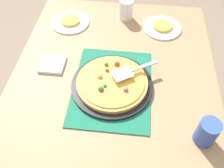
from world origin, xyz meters
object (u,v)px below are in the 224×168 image
pizza (112,82)px  napkin_stack (53,64)px  cup_far (207,132)px  served_slice_right (162,26)px  plate_far_right (162,28)px  pizza_pan (112,85)px  served_slice_left (70,21)px  pizza_server (131,71)px  cup_near (126,9)px  plate_near_left (71,22)px

pizza → napkin_stack: 0.33m
cup_far → napkin_stack: (0.33, 0.70, -0.05)m
served_slice_right → plate_far_right: bearing=0.0°
pizza_pan → served_slice_right: served_slice_right is taller
served_slice_left → pizza_server: size_ratio=0.50×
cup_far → cup_near: bearing=25.4°
pizza → plate_near_left: size_ratio=1.50×
pizza_server → napkin_stack: size_ratio=1.83×
plate_near_left → cup_near: size_ratio=1.83×
plate_far_right → cup_near: cup_near is taller
pizza_pan → cup_near: (0.54, -0.03, 0.05)m
napkin_stack → pizza_pan: bearing=-108.4°
plate_far_right → pizza_server: pizza_server is taller
plate_near_left → plate_far_right: 0.54m
served_slice_left → served_slice_right: bearing=-89.1°
served_slice_right → cup_near: bearing=70.5°
pizza → plate_near_left: pizza is taller
served_slice_right → napkin_stack: bearing=122.8°
pizza_pan → napkin_stack: (0.10, 0.31, -0.01)m
pizza_pan → plate_near_left: pizza_pan is taller
plate_far_right → served_slice_left: bearing=90.9°
plate_far_right → pizza_server: 0.45m
cup_far → pizza: bearing=59.6°
pizza_server → pizza: bearing=120.6°
pizza → plate_far_right: 0.52m
pizza_pan → cup_far: 0.45m
served_slice_left → pizza_server: pizza_server is taller
plate_near_left → cup_near: (0.09, -0.32, 0.06)m
cup_near → napkin_stack: size_ratio=1.00×
pizza → pizza_server: size_ratio=1.50×
served_slice_left → served_slice_right: same height
served_slice_right → pizza_server: (-0.41, 0.16, 0.05)m
plate_far_right → napkin_stack: bearing=122.8°
pizza_pan → cup_far: bearing=-120.4°
pizza_pan → plate_near_left: size_ratio=1.73×
napkin_stack → plate_far_right: bearing=-57.2°
pizza → plate_far_right: size_ratio=1.50×
cup_far → served_slice_right: bearing=12.0°
pizza_pan → plate_near_left: bearing=33.2°
pizza_pan → pizza_server: bearing=-59.0°
pizza_pan → served_slice_left: served_slice_left is taller
cup_far → pizza_server: bearing=47.6°
cup_near → plate_near_left: bearing=104.8°
cup_near → napkin_stack: bearing=142.1°
cup_far → plate_far_right: bearing=12.0°
plate_near_left → served_slice_left: size_ratio=2.00×
plate_near_left → napkin_stack: (-0.35, 0.02, 0.00)m
napkin_stack → pizza_server: bearing=-97.7°
cup_far → served_slice_left: bearing=45.2°
plate_far_right → cup_far: (-0.69, -0.15, 0.06)m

